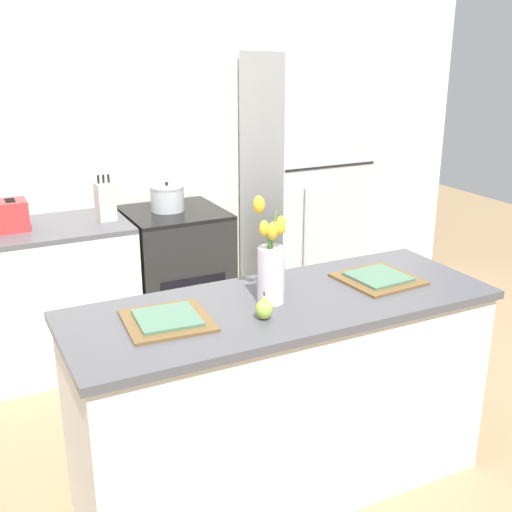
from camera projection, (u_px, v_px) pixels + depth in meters
The scene contains 12 objects.
ground_plane at pixel (281, 482), 2.93m from camera, with size 10.00×10.00×0.00m, color #997A56.
back_wall at pixel (136, 130), 4.18m from camera, with size 5.20×0.08×2.70m.
kitchen_island at pixel (282, 396), 2.78m from camera, with size 1.80×0.66×0.89m.
stove_range at pixel (177, 277), 4.18m from camera, with size 0.60×0.61×0.89m.
refrigerator at pixel (304, 190), 4.43m from camera, with size 0.68×0.67×1.85m.
flower_vase at pixel (271, 264), 2.58m from camera, with size 0.14×0.13×0.44m.
pear_figurine at pixel (264, 308), 2.46m from camera, with size 0.07×0.07×0.11m.
plate_setting_left at pixel (167, 320), 2.44m from camera, with size 0.34×0.34×0.02m.
plate_setting_right at pixel (378, 278), 2.86m from camera, with size 0.34×0.34×0.02m.
toaster at pixel (3, 216), 3.59m from camera, with size 0.28×0.18×0.17m.
cooking_pot at pixel (167, 198), 4.01m from camera, with size 0.22×0.22×0.18m.
knife_block at pixel (105, 201), 3.81m from camera, with size 0.10×0.14×0.27m.
Camera 1 is at (-1.19, -2.13, 1.92)m, focal length 45.00 mm.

